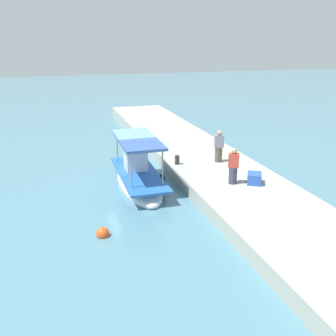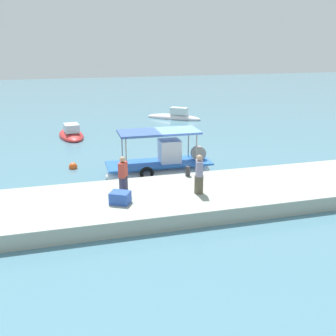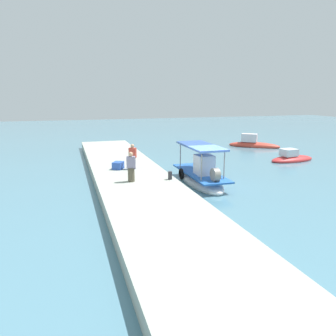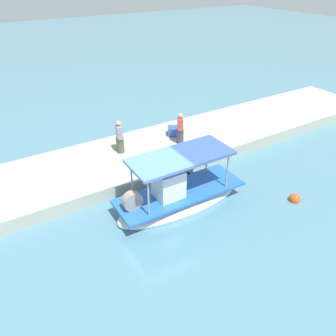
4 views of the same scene
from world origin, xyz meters
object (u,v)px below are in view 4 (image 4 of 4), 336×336
at_px(main_fishing_boat, 178,197).
at_px(fisherman_near_bollard, 120,138).
at_px(marker_buoy, 295,199).
at_px(fisherman_by_crate, 180,130).
at_px(mooring_bollard, 137,169).
at_px(cargo_crate, 175,131).

distance_m(main_fishing_boat, fisherman_near_bollard, 4.72).
bearing_deg(marker_buoy, fisherman_near_bollard, -53.79).
bearing_deg(fisherman_by_crate, main_fishing_boat, 55.76).
relative_size(main_fishing_boat, marker_buoy, 11.92).
bearing_deg(mooring_bollard, cargo_crate, -146.05).
distance_m(main_fishing_boat, cargo_crate, 5.63).
xyz_separation_m(main_fishing_boat, mooring_bollard, (0.79, -2.31, 0.44)).
bearing_deg(fisherman_near_bollard, main_fishing_boat, 96.91).
height_order(fisherman_near_bollard, mooring_bollard, fisherman_near_bollard).
bearing_deg(fisherman_by_crate, marker_buoy, 107.31).
distance_m(fisherman_by_crate, cargo_crate, 1.13).
distance_m(fisherman_near_bollard, cargo_crate, 3.52).
xyz_separation_m(fisherman_near_bollard, mooring_bollard, (0.24, 2.27, -0.54)).
bearing_deg(marker_buoy, fisherman_by_crate, -72.69).
bearing_deg(mooring_bollard, marker_buoy, 138.58).
bearing_deg(mooring_bollard, main_fishing_boat, 108.95).
xyz_separation_m(cargo_crate, marker_buoy, (-1.66, 7.23, -0.80)).
relative_size(main_fishing_boat, fisherman_near_bollard, 3.39).
relative_size(fisherman_by_crate, marker_buoy, 3.44).
distance_m(fisherman_near_bollard, fisherman_by_crate, 3.26).
height_order(main_fishing_boat, mooring_bollard, main_fishing_boat).
bearing_deg(fisherman_by_crate, fisherman_near_bollard, -12.96).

